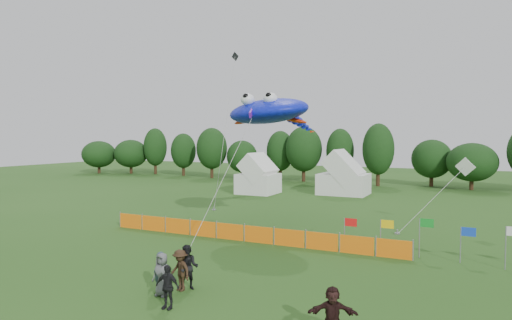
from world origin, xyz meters
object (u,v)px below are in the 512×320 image
at_px(spectator_a, 160,272).
at_px(spectator_c, 180,270).
at_px(spectator_e, 162,274).
at_px(stingray_kite, 271,112).
at_px(tent_left, 258,177).
at_px(spectator_d, 167,287).
at_px(barrier_fence, 244,233).
at_px(spectator_f, 332,313).
at_px(tent_right, 344,177).
at_px(spectator_b, 188,267).

xyz_separation_m(spectator_a, spectator_c, (0.62, 0.54, 0.02)).
bearing_deg(spectator_e, stingray_kite, 97.87).
height_order(tent_left, spectator_d, tent_left).
xyz_separation_m(spectator_a, spectator_d, (1.36, -1.30, -0.01)).
xyz_separation_m(spectator_d, stingray_kite, (-2.30, 14.61, 7.28)).
height_order(barrier_fence, spectator_f, spectator_f).
bearing_deg(stingray_kite, spectator_c, -83.00).
bearing_deg(tent_left, spectator_f, -60.49).
distance_m(tent_right, barrier_fence, 24.96).
height_order(spectator_b, spectator_e, spectator_b).
relative_size(spectator_d, spectator_f, 0.97).
xyz_separation_m(spectator_a, stingray_kite, (-0.95, 13.30, 7.27)).
relative_size(tent_left, spectator_f, 2.43).
height_order(spectator_e, spectator_f, spectator_e).
height_order(spectator_a, stingray_kite, stingray_kite).
bearing_deg(spectator_f, tent_left, 99.71).
height_order(tent_left, stingray_kite, stingray_kite).
height_order(tent_left, spectator_f, tent_left).
distance_m(spectator_d, stingray_kite, 16.48).
bearing_deg(spectator_b, spectator_d, -93.80).
bearing_deg(spectator_f, tent_right, 84.93).
height_order(spectator_f, stingray_kite, stingray_kite).
bearing_deg(spectator_c, barrier_fence, 118.42).
distance_m(tent_left, tent_right, 9.54).
bearing_deg(spectator_c, spectator_b, 74.16).
bearing_deg(spectator_b, stingray_kite, 79.93).
xyz_separation_m(spectator_f, stingray_kite, (-8.63, 14.41, 7.26)).
distance_m(spectator_b, spectator_c, 0.36).
bearing_deg(spectator_c, tent_left, 127.43).
height_order(spectator_b, stingray_kite, stingray_kite).
distance_m(tent_left, spectator_e, 33.32).
xyz_separation_m(spectator_b, stingray_kite, (-1.76, 12.47, 7.17)).
xyz_separation_m(spectator_c, spectator_e, (-0.31, -0.81, 0.00)).
relative_size(tent_right, spectator_f, 3.13).
relative_size(tent_left, stingray_kite, 0.27).
distance_m(spectator_a, stingray_kite, 15.19).
distance_m(tent_left, spectator_d, 34.65).
relative_size(tent_right, spectator_c, 3.07).
xyz_separation_m(spectator_a, spectator_e, (0.31, -0.27, 0.03)).
xyz_separation_m(spectator_b, spectator_e, (-0.50, -1.11, -0.07)).
bearing_deg(stingray_kite, spectator_d, -81.04).
relative_size(spectator_e, spectator_f, 1.02).
relative_size(barrier_fence, spectator_d, 11.94).
relative_size(tent_right, barrier_fence, 0.27).
relative_size(spectator_b, stingray_kite, 0.12).
height_order(spectator_a, spectator_d, spectator_a).
xyz_separation_m(tent_left, spectator_f, (18.29, -32.31, -1.00)).
relative_size(tent_left, spectator_e, 2.37).
xyz_separation_m(tent_right, barrier_fence, (0.53, -24.92, -1.41)).
relative_size(spectator_a, spectator_e, 0.97).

